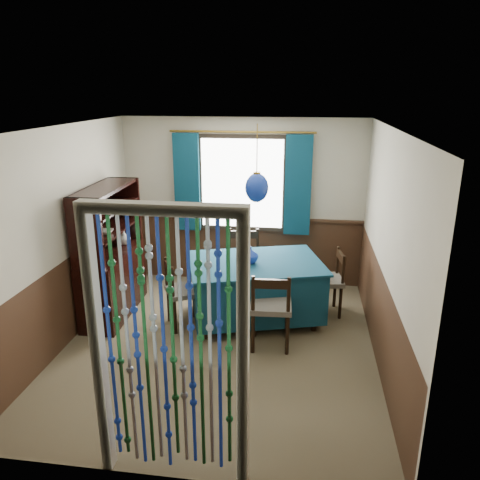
# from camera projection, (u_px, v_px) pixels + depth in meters

# --- Properties ---
(floor) EXTENTS (4.00, 4.00, 0.00)m
(floor) POSITION_uv_depth(u_px,v_px,m) (220.00, 345.00, 5.52)
(floor) COLOR brown
(floor) RESTS_ON ground
(ceiling) EXTENTS (4.00, 4.00, 0.00)m
(ceiling) POSITION_uv_depth(u_px,v_px,m) (216.00, 128.00, 4.75)
(ceiling) COLOR silver
(ceiling) RESTS_ON ground
(wall_back) EXTENTS (3.60, 0.00, 3.60)m
(wall_back) POSITION_uv_depth(u_px,v_px,m) (243.00, 203.00, 7.02)
(wall_back) COLOR #BFB59C
(wall_back) RESTS_ON ground
(wall_front) EXTENTS (3.60, 0.00, 3.60)m
(wall_front) POSITION_uv_depth(u_px,v_px,m) (165.00, 335.00, 3.25)
(wall_front) COLOR #BFB59C
(wall_front) RESTS_ON ground
(wall_left) EXTENTS (0.00, 4.00, 4.00)m
(wall_left) POSITION_uv_depth(u_px,v_px,m) (64.00, 238.00, 5.38)
(wall_left) COLOR #BFB59C
(wall_left) RESTS_ON ground
(wall_right) EXTENTS (0.00, 4.00, 4.00)m
(wall_right) POSITION_uv_depth(u_px,v_px,m) (387.00, 252.00, 4.90)
(wall_right) COLOR #BFB59C
(wall_right) RESTS_ON ground
(wainscot_back) EXTENTS (3.60, 0.00, 3.60)m
(wainscot_back) POSITION_uv_depth(u_px,v_px,m) (242.00, 250.00, 7.24)
(wainscot_back) COLOR #3C2517
(wainscot_back) RESTS_ON ground
(wainscot_front) EXTENTS (3.60, 0.00, 3.60)m
(wainscot_front) POSITION_uv_depth(u_px,v_px,m) (171.00, 423.00, 3.50)
(wainscot_front) COLOR #3C2517
(wainscot_front) RESTS_ON ground
(wainscot_left) EXTENTS (0.00, 4.00, 4.00)m
(wainscot_left) POSITION_uv_depth(u_px,v_px,m) (73.00, 297.00, 5.60)
(wainscot_left) COLOR #3C2517
(wainscot_left) RESTS_ON ground
(wainscot_right) EXTENTS (0.00, 4.00, 4.00)m
(wainscot_right) POSITION_uv_depth(u_px,v_px,m) (379.00, 316.00, 5.13)
(wainscot_right) COLOR #3C2517
(wainscot_right) RESTS_ON ground
(window) EXTENTS (1.32, 0.12, 1.42)m
(window) POSITION_uv_depth(u_px,v_px,m) (242.00, 184.00, 6.88)
(window) COLOR black
(window) RESTS_ON wall_back
(doorway) EXTENTS (1.16, 0.12, 2.18)m
(doorway) POSITION_uv_depth(u_px,v_px,m) (169.00, 355.00, 3.37)
(doorway) COLOR silver
(doorway) RESTS_ON ground
(dining_table) EXTENTS (1.91, 1.57, 0.80)m
(dining_table) POSITION_uv_depth(u_px,v_px,m) (256.00, 287.00, 6.01)
(dining_table) COLOR #0D3346
(dining_table) RESTS_ON floor
(chair_near) EXTENTS (0.49, 0.47, 0.95)m
(chair_near) POSITION_uv_depth(u_px,v_px,m) (271.00, 307.00, 5.34)
(chair_near) COLOR black
(chair_near) RESTS_ON floor
(chair_far) EXTENTS (0.53, 0.51, 0.97)m
(chair_far) POSITION_uv_depth(u_px,v_px,m) (243.00, 263.00, 6.66)
(chair_far) COLOR black
(chair_far) RESTS_ON floor
(chair_left) EXTENTS (0.57, 0.58, 0.88)m
(chair_left) POSITION_uv_depth(u_px,v_px,m) (182.00, 291.00, 5.84)
(chair_left) COLOR black
(chair_left) RESTS_ON floor
(chair_right) EXTENTS (0.47, 0.49, 0.87)m
(chair_right) POSITION_uv_depth(u_px,v_px,m) (328.00, 280.00, 6.18)
(chair_right) COLOR black
(chair_right) RESTS_ON floor
(sideboard) EXTENTS (0.49, 1.33, 1.72)m
(sideboard) POSITION_uv_depth(u_px,v_px,m) (112.00, 271.00, 6.14)
(sideboard) COLOR black
(sideboard) RESTS_ON floor
(pendant_lamp) EXTENTS (0.28, 0.28, 0.93)m
(pendant_lamp) POSITION_uv_depth(u_px,v_px,m) (257.00, 187.00, 5.61)
(pendant_lamp) COLOR olive
(pendant_lamp) RESTS_ON ceiling
(vase_table) EXTENTS (0.24, 0.24, 0.20)m
(vase_table) POSITION_uv_depth(u_px,v_px,m) (250.00, 255.00, 5.85)
(vase_table) COLOR navy
(vase_table) RESTS_ON dining_table
(bowl_shelf) EXTENTS (0.25, 0.25, 0.05)m
(bowl_shelf) POSITION_uv_depth(u_px,v_px,m) (105.00, 232.00, 5.75)
(bowl_shelf) COLOR beige
(bowl_shelf) RESTS_ON sideboard
(vase_sideboard) EXTENTS (0.22, 0.22, 0.21)m
(vase_sideboard) POSITION_uv_depth(u_px,v_px,m) (124.00, 237.00, 6.35)
(vase_sideboard) COLOR beige
(vase_sideboard) RESTS_ON sideboard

